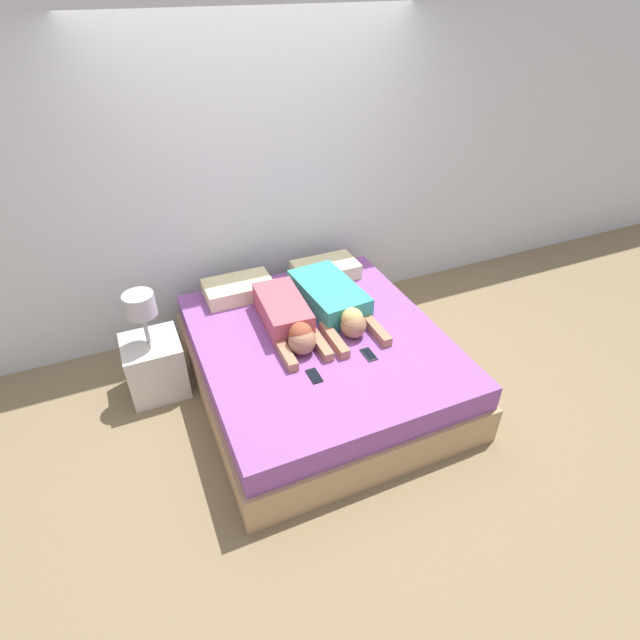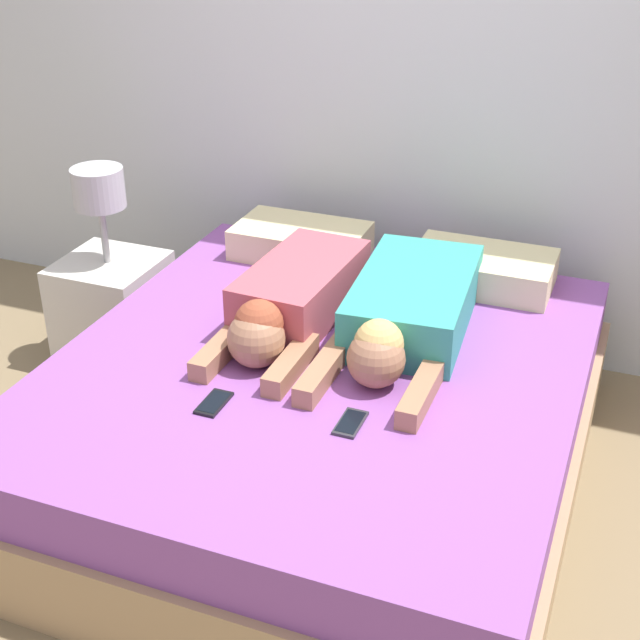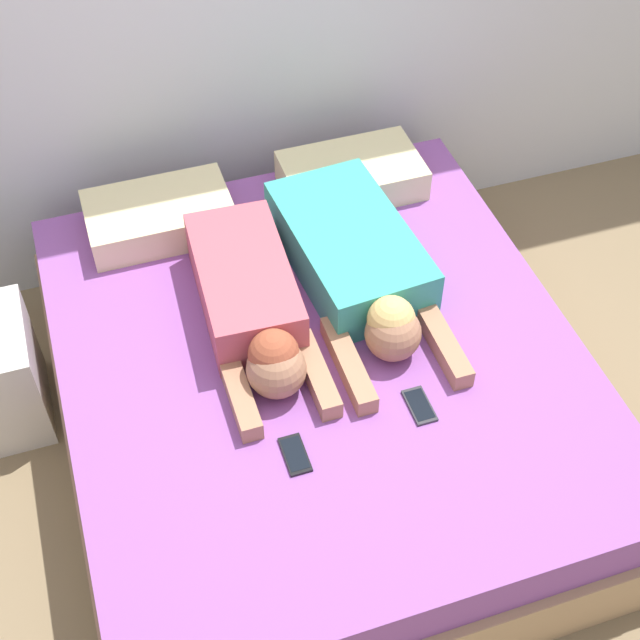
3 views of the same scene
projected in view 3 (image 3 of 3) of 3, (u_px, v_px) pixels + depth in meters
The scene contains 8 objects.
ground_plane at pixel (320, 432), 3.41m from camera, with size 12.00×12.00×0.00m, color #7F6B4C.
bed at pixel (320, 393), 3.23m from camera, with size 1.80×2.01×0.49m.
pillow_head_left at pixel (159, 216), 3.41m from camera, with size 0.55×0.34×0.13m.
pillow_head_right at pixel (352, 175), 3.58m from camera, with size 0.55×0.34×0.13m.
person_left at pixel (253, 307), 3.04m from camera, with size 0.34×0.89×0.23m.
person_right at pixel (358, 265), 3.19m from camera, with size 0.45×1.03×0.22m.
cell_phone_left at pixel (295, 455), 2.75m from camera, with size 0.07×0.15×0.01m.
cell_phone_right at pixel (419, 406), 2.88m from camera, with size 0.07×0.15×0.01m.
Camera 3 is at (-0.62, -1.87, 2.81)m, focal length 50.00 mm.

